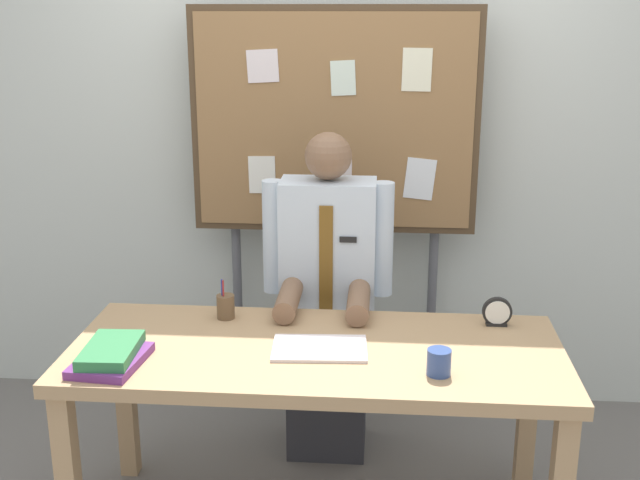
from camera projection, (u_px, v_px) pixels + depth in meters
name	position (u px, v px, depth m)	size (l,w,h in m)	color
back_wall	(337.00, 132.00, 3.79)	(6.40, 0.08, 2.70)	silver
desk	(316.00, 370.00, 2.87)	(1.78, 0.74, 0.75)	tan
person	(328.00, 310.00, 3.43)	(0.55, 0.56, 1.44)	#2D2D33
bulletin_board	(334.00, 128.00, 3.58)	(1.30, 0.09, 1.94)	#4C3823
book_stack	(111.00, 355.00, 2.70)	(0.24, 0.30, 0.07)	#72337F
open_notebook	(320.00, 348.00, 2.82)	(0.34, 0.22, 0.01)	silver
desk_clock	(497.00, 313.00, 3.03)	(0.11, 0.04, 0.11)	black
coffee_mug	(439.00, 362.00, 2.62)	(0.08, 0.08, 0.09)	#334C8C
pen_holder	(226.00, 306.00, 3.10)	(0.07, 0.07, 0.16)	brown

